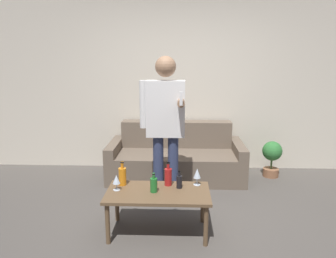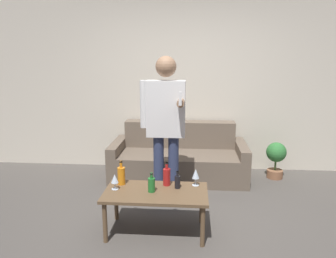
{
  "view_description": "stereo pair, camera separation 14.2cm",
  "coord_description": "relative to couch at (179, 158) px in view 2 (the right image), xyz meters",
  "views": [
    {
      "loc": [
        -0.02,
        -2.98,
        1.75
      ],
      "look_at": [
        -0.16,
        0.58,
        0.95
      ],
      "focal_mm": 35.0,
      "sensor_mm": 36.0,
      "label": 1
    },
    {
      "loc": [
        0.12,
        -2.97,
        1.75
      ],
      "look_at": [
        -0.16,
        0.58,
        0.95
      ],
      "focal_mm": 35.0,
      "sensor_mm": 36.0,
      "label": 2
    }
  ],
  "objects": [
    {
      "name": "bottle_dark",
      "position": [
        0.05,
        -1.49,
        0.23
      ],
      "size": [
        0.06,
        0.06,
        0.18
      ],
      "color": "black",
      "rests_on": "coffee_table"
    },
    {
      "name": "wine_glass_far",
      "position": [
        0.24,
        -1.41,
        0.28
      ],
      "size": [
        0.07,
        0.07,
        0.18
      ],
      "color": "silver",
      "rests_on": "coffee_table"
    },
    {
      "name": "couch",
      "position": [
        0.0,
        0.0,
        0.0
      ],
      "size": [
        1.93,
        0.87,
        0.78
      ],
      "color": "#6B5B4C",
      "rests_on": "ground_plane"
    },
    {
      "name": "coffee_table",
      "position": [
        -0.16,
        -1.59,
        0.11
      ],
      "size": [
        1.02,
        0.56,
        0.44
      ],
      "color": "brown",
      "rests_on": "ground_plane"
    },
    {
      "name": "bottle_green",
      "position": [
        -0.53,
        -1.43,
        0.26
      ],
      "size": [
        0.08,
        0.08,
        0.25
      ],
      "color": "orange",
      "rests_on": "coffee_table"
    },
    {
      "name": "potted_plant",
      "position": [
        1.41,
        0.05,
        0.04
      ],
      "size": [
        0.29,
        0.29,
        0.53
      ],
      "color": "#936042",
      "rests_on": "ground_plane"
    },
    {
      "name": "bottle_orange",
      "position": [
        -0.06,
        -1.42,
        0.26
      ],
      "size": [
        0.08,
        0.08,
        0.25
      ],
      "color": "#B21E1E",
      "rests_on": "coffee_table"
    },
    {
      "name": "wall_back",
      "position": [
        0.08,
        0.45,
        1.07
      ],
      "size": [
        8.0,
        0.06,
        2.7
      ],
      "color": "beige",
      "rests_on": "ground_plane"
    },
    {
      "name": "person_standing_front",
      "position": [
        -0.11,
        -0.95,
        0.76
      ],
      "size": [
        0.51,
        0.45,
        1.75
      ],
      "color": "navy",
      "rests_on": "ground_plane"
    },
    {
      "name": "ground_plane",
      "position": [
        0.08,
        -1.62,
        -0.28
      ],
      "size": [
        16.0,
        16.0,
        0.0
      ],
      "primitive_type": "plane",
      "color": "#514C47"
    },
    {
      "name": "wine_glass_near",
      "position": [
        -0.57,
        -1.57,
        0.27
      ],
      "size": [
        0.07,
        0.07,
        0.16
      ],
      "color": "silver",
      "rests_on": "coffee_table"
    },
    {
      "name": "bottle_yellow",
      "position": [
        -0.2,
        -1.6,
        0.24
      ],
      "size": [
        0.07,
        0.07,
        0.2
      ],
      "color": "#23752D",
      "rests_on": "coffee_table"
    }
  ]
}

